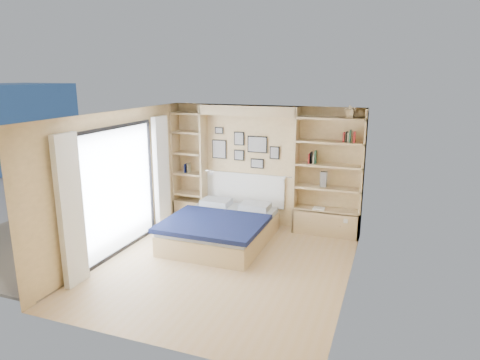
% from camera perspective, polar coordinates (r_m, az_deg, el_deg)
% --- Properties ---
extents(ground, '(4.50, 4.50, 0.00)m').
position_cam_1_polar(ground, '(7.24, -2.21, -11.44)').
color(ground, tan).
rests_on(ground, ground).
extents(room_shell, '(4.50, 4.50, 4.50)m').
position_cam_1_polar(room_shell, '(8.35, -0.74, -0.10)').
color(room_shell, '#E2BF85').
rests_on(room_shell, ground).
extents(bed, '(1.79, 2.37, 1.07)m').
position_cam_1_polar(bed, '(8.13, -2.50, -6.36)').
color(bed, tan).
rests_on(bed, ground).
extents(photo_gallery, '(1.48, 0.02, 0.82)m').
position_cam_1_polar(photo_gallery, '(8.90, 0.47, 4.27)').
color(photo_gallery, black).
rests_on(photo_gallery, ground).
extents(reading_lamps, '(1.92, 0.12, 0.15)m').
position_cam_1_polar(reading_lamps, '(8.75, 0.91, 0.72)').
color(reading_lamps, silver).
rests_on(reading_lamps, ground).
extents(shelf_decor, '(3.54, 0.23, 2.03)m').
position_cam_1_polar(shelf_decor, '(8.36, 9.88, 3.91)').
color(shelf_decor, '#A51E1E').
rests_on(shelf_decor, ground).
extents(deck, '(3.20, 4.00, 0.05)m').
position_cam_1_polar(deck, '(9.14, -23.73, -7.13)').
color(deck, '#706353').
rests_on(deck, ground).
extents(deck_chair, '(0.43, 0.70, 0.69)m').
position_cam_1_polar(deck_chair, '(9.36, -23.42, -4.49)').
color(deck_chair, tan).
rests_on(deck_chair, ground).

